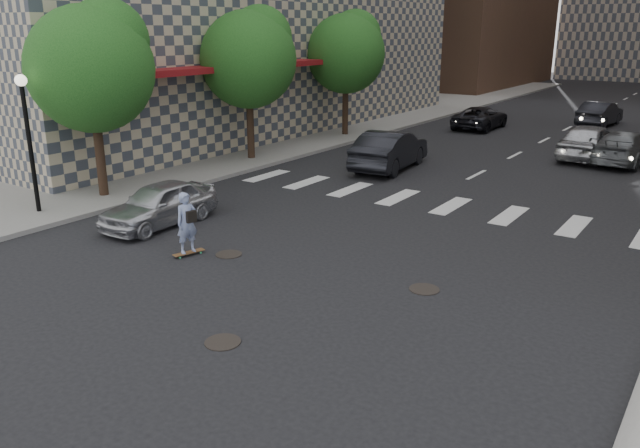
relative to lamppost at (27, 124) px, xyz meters
The scene contains 16 objects.
ground 9.96m from the lamppost, ahead, with size 160.00×160.00×0.00m, color black.
sidewalk_left 20.33m from the lamppost, 104.38° to the left, with size 13.00×80.00×0.15m, color gray.
lamppost is the anchor object (origin of this frame).
tree_a 3.14m from the lamppost, 89.01° to the left, with size 4.20×4.20×6.60m.
tree_b 10.77m from the lamppost, 89.75° to the left, with size 4.20×4.20×6.60m.
tree_c 18.72m from the lamppost, 89.86° to the left, with size 4.20×4.20×6.60m.
manhole_a 11.49m from the lamppost, 15.66° to the right, with size 0.70×0.70×0.02m, color black.
manhole_b 8.08m from the lamppost, ahead, with size 0.70×0.70×0.02m, color black.
manhole_c 13.22m from the lamppost, ahead, with size 0.70×0.70×0.02m, color black.
skateboarder 6.97m from the lamppost, ahead, with size 0.54×0.89×1.72m.
silver_sedan 4.84m from the lamppost, 20.56° to the left, with size 1.57×3.91×1.33m, color #B9BBC1.
traffic_car_a 14.02m from the lamppost, 64.38° to the left, with size 1.73×4.97×1.64m, color black.
traffic_car_b 23.99m from the lamppost, 54.00° to the left, with size 1.99×4.90×1.42m, color #505357.
traffic_car_c 26.11m from the lamppost, 78.58° to the left, with size 2.17×4.71×1.31m, color black.
traffic_car_d 23.27m from the lamppost, 57.29° to the left, with size 1.95×4.83×1.65m, color #A8A9AF.
traffic_car_e 32.64m from the lamppost, 70.63° to the left, with size 1.57×4.49×1.48m, color black.
Camera 1 is at (8.76, -10.29, 5.75)m, focal length 35.00 mm.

